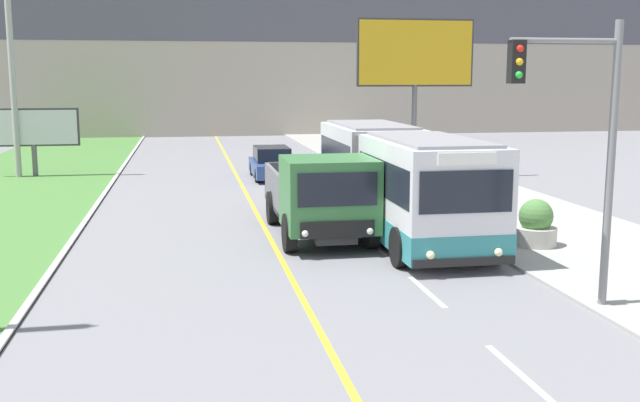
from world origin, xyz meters
TOP-DOWN VIEW (x-y plane):
  - apartment_block_background at (0.00, 61.15)m, footprint 80.00×8.04m
  - city_bus at (3.96, 19.21)m, footprint 2.70×11.88m
  - dump_truck at (1.43, 17.81)m, footprint 2.52×6.92m
  - car_distant at (1.55, 31.49)m, footprint 1.80×4.30m
  - utility_pole_far at (-10.05, 33.87)m, footprint 1.80×0.28m
  - traffic_light_mast at (5.21, 10.66)m, footprint 2.28×0.32m
  - billboard_large at (7.96, 30.28)m, footprint 5.40×0.24m
  - billboard_small at (-9.34, 34.06)m, footprint 4.17×0.24m
  - planter_round_near at (6.97, 15.90)m, footprint 1.15×1.15m
  - planter_round_second at (6.74, 20.72)m, footprint 1.03×1.03m

SIDE VIEW (x-z plane):
  - planter_round_second at x=6.74m, z-range 0.01..1.24m
  - planter_round_near at x=6.97m, z-range 0.00..1.27m
  - car_distant at x=1.55m, z-range -0.04..1.41m
  - dump_truck at x=1.43m, z-range 0.01..2.48m
  - city_bus at x=3.96m, z-range 0.02..3.06m
  - billboard_small at x=-9.34m, z-range 0.64..3.83m
  - traffic_light_mast at x=5.21m, z-range 0.79..6.47m
  - billboard_large at x=7.96m, z-range 1.87..9.07m
  - utility_pole_far at x=-10.05m, z-range 0.06..11.36m
  - apartment_block_background at x=0.00m, z-range 0.00..21.12m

